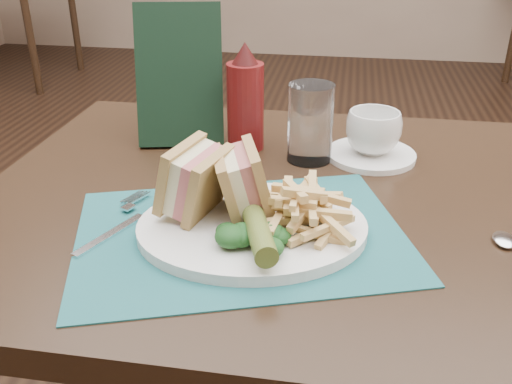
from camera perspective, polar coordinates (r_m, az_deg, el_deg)
floor at (r=1.70m, az=4.05°, el=-15.19°), size 7.00×7.00×0.00m
wall_back at (r=4.89m, az=8.29°, el=13.25°), size 6.00×0.00×6.00m
table_main at (r=1.08m, az=1.91°, el=-18.06°), size 0.90×0.75×0.75m
table_bg_left at (r=4.50m, az=-24.11°, el=14.99°), size 0.90×0.75×0.75m
placemat at (r=0.75m, az=-1.53°, el=-4.27°), size 0.50×0.42×0.00m
plate at (r=0.75m, az=-0.38°, el=-3.60°), size 0.34×0.30×0.01m
sandwich_half_a at (r=0.76m, az=-7.59°, el=1.54°), size 0.10×0.11×0.10m
sandwich_half_b at (r=0.74m, az=-2.95°, el=1.03°), size 0.10×0.11×0.09m
kale_garnish at (r=0.69m, az=-0.52°, el=-4.40°), size 0.11×0.08×0.03m
pickle_spear at (r=0.68m, az=0.27°, el=-4.00°), size 0.06×0.12×0.03m
fries_pile at (r=0.73m, az=4.97°, el=-0.83°), size 0.18×0.20×0.06m
fork at (r=0.79m, az=-13.63°, el=-2.78°), size 0.10×0.17×0.01m
saucer at (r=0.99m, az=11.43°, el=3.66°), size 0.17×0.17×0.01m
coffee_cup at (r=0.98m, az=11.65°, el=5.88°), size 0.11×0.11×0.07m
drinking_glass at (r=0.95m, az=5.45°, el=6.87°), size 0.09×0.09×0.13m
ketchup_bottle at (r=0.98m, az=-1.08°, el=9.50°), size 0.08×0.08×0.19m
check_presenter at (r=1.02m, az=-7.66°, el=11.45°), size 0.17×0.12×0.24m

